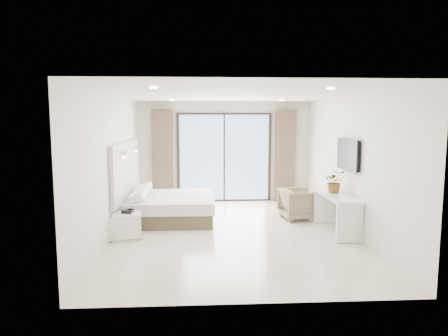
{
  "coord_description": "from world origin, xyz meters",
  "views": [
    {
      "loc": [
        -0.62,
        -7.68,
        2.23
      ],
      "look_at": [
        -0.16,
        0.4,
        1.24
      ],
      "focal_mm": 32.0,
      "sensor_mm": 36.0,
      "label": 1
    }
  ],
  "objects": [
    {
      "name": "bed",
      "position": [
        -1.34,
        1.07,
        0.29
      ],
      "size": [
        1.94,
        1.84,
        0.68
      ],
      "color": "brown",
      "rests_on": "ground"
    },
    {
      "name": "console_desk",
      "position": [
        2.04,
        -0.1,
        0.56
      ],
      "size": [
        0.49,
        1.57,
        0.77
      ],
      "color": "white",
      "rests_on": "ground"
    },
    {
      "name": "plant",
      "position": [
        2.04,
        0.04,
        0.95
      ],
      "size": [
        0.49,
        0.53,
        0.36
      ],
      "primitive_type": "imported",
      "rotation": [
        0.0,
        0.0,
        -0.19
      ],
      "color": "#33662D",
      "rests_on": "console_desk"
    },
    {
      "name": "ground",
      "position": [
        0.0,
        0.0,
        0.0
      ],
      "size": [
        6.2,
        6.2,
        0.0
      ],
      "primitive_type": "plane",
      "color": "beige",
      "rests_on": "ground"
    },
    {
      "name": "nightstand",
      "position": [
        -2.02,
        -0.31,
        0.24
      ],
      "size": [
        0.58,
        0.51,
        0.48
      ],
      "rotation": [
        0.0,
        0.0,
        0.15
      ],
      "color": "white",
      "rests_on": "ground"
    },
    {
      "name": "armchair",
      "position": [
        1.56,
        1.0,
        0.38
      ],
      "size": [
        0.79,
        0.83,
        0.75
      ],
      "primitive_type": "imported",
      "rotation": [
        0.0,
        0.0,
        1.73
      ],
      "color": "#887459",
      "rests_on": "ground"
    },
    {
      "name": "room_shell",
      "position": [
        -0.2,
        0.86,
        1.58
      ],
      "size": [
        4.62,
        6.22,
        2.72
      ],
      "color": "silver",
      "rests_on": "ground"
    },
    {
      "name": "phone",
      "position": [
        -2.01,
        -0.26,
        0.51
      ],
      "size": [
        0.22,
        0.19,
        0.07
      ],
      "primitive_type": "cube",
      "rotation": [
        0.0,
        0.0,
        -0.22
      ],
      "color": "black",
      "rests_on": "nightstand"
    }
  ]
}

